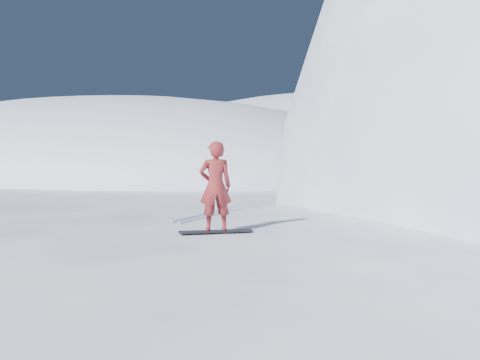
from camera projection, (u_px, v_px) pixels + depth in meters
The scene contains 9 objects.
ground at pixel (162, 342), 11.66m from camera, with size 400.00×400.00×0.00m, color white.
near_ridge at pixel (270, 315), 13.64m from camera, with size 36.00×28.00×4.80m, color white.
far_ridge_a at pixel (89, 174), 99.81m from camera, with size 120.00×70.00×28.00m, color white.
far_ridge_c at pixel (341, 170), 125.71m from camera, with size 140.00×90.00×36.00m, color white.
wind_bumps at pixel (200, 314), 13.74m from camera, with size 16.00×14.40×1.00m.
snowboard at pixel (216, 231), 11.74m from camera, with size 1.62×0.30×0.03m, color black.
snowboarder at pixel (215, 186), 11.69m from camera, with size 0.72×0.47×1.96m, color maroon.
vapor_plume at pixel (68, 180), 78.74m from camera, with size 10.20×8.16×7.14m, color white.
board_tracks at pixel (224, 210), 16.10m from camera, with size 1.50×5.94×0.04m.
Camera 1 is at (7.61, -8.73, 4.16)m, focal length 40.00 mm.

